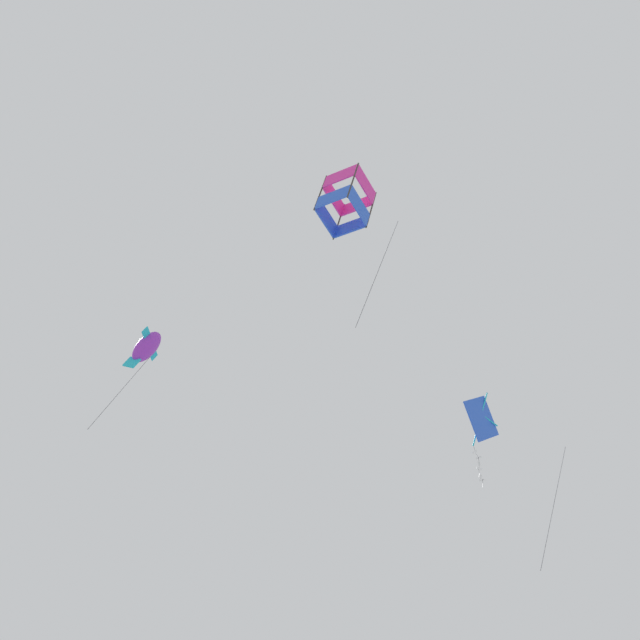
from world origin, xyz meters
The scene contains 3 objects.
kite_fish_highest centered at (0.41, -0.20, 21.93)m, with size 1.64×1.38×5.48m.
kite_box_low_drifter centered at (1.67, -8.13, 24.52)m, with size 2.71×2.13×10.65m.
kite_diamond_mid_left centered at (7.95, -8.26, 18.80)m, with size 3.97×2.20×8.49m.
Camera 1 is at (-8.09, -15.39, 1.28)m, focal length 43.12 mm.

